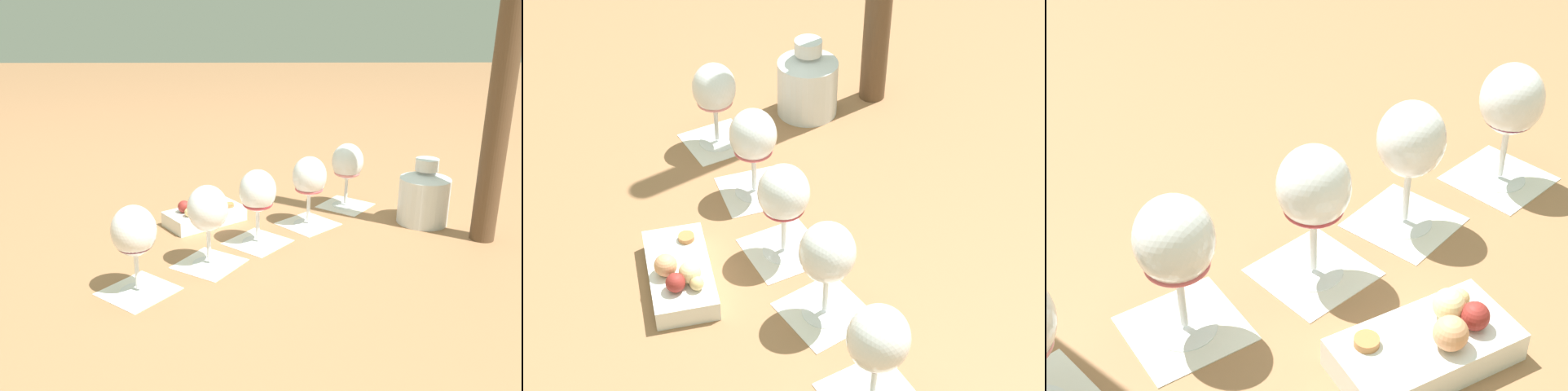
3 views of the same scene
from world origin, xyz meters
The scene contains 12 objects.
ground_plane centered at (0.00, 0.00, 0.00)m, with size 8.00×8.00×0.00m, color #936642.
tasting_card_0 centered at (-0.23, 0.22, 0.00)m, with size 0.16×0.16×0.00m.
tasting_card_1 centered at (-0.10, 0.11, 0.00)m, with size 0.16×0.16×0.00m.
tasting_card_2 centered at (0.00, -0.01, 0.00)m, with size 0.16×0.16×0.00m.
tasting_card_3 centered at (0.10, -0.10, 0.00)m, with size 0.16×0.16×0.00m.
wine_glass_0 centered at (-0.23, 0.22, 0.11)m, with size 0.08×0.08×0.16m.
wine_glass_1 centered at (-0.10, 0.11, 0.11)m, with size 0.08×0.08×0.16m.
wine_glass_2 centered at (0.00, -0.01, 0.11)m, with size 0.08×0.08×0.16m.
wine_glass_3 centered at (0.10, -0.10, 0.11)m, with size 0.08×0.08×0.16m.
wine_glass_4 centered at (0.21, -0.22, 0.11)m, with size 0.08×0.08×0.16m.
ceramic_vase centered at (-0.11, 0.38, 0.07)m, with size 0.11×0.11×0.15m.
snack_dish centered at (-0.11, -0.13, 0.02)m, with size 0.18×0.20×0.07m.
Camera 2 is at (0.35, -0.84, 0.85)m, focal length 55.00 mm.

